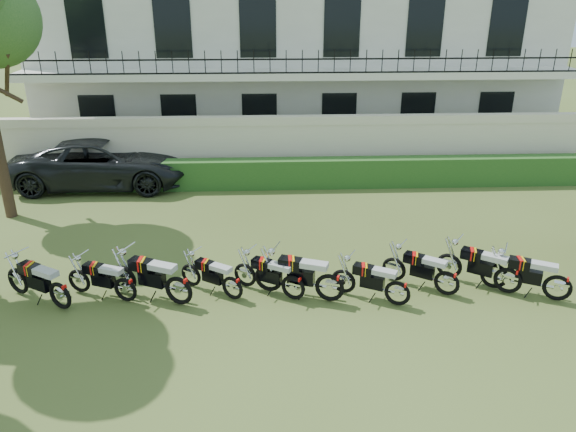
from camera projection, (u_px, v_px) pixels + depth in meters
name	position (u px, v px, depth m)	size (l,w,h in m)	color
ground	(326.00, 295.00, 12.69)	(100.00, 100.00, 0.00)	#435020
perimeter_wall	(303.00, 148.00, 19.61)	(30.00, 0.35, 2.30)	beige
hedge	(333.00, 173.00, 19.17)	(18.00, 0.60, 1.00)	#1D4D1B
building	(294.00, 53.00, 24.11)	(20.40, 9.60, 7.40)	silver
motorcycle_0	(59.00, 289.00, 11.93)	(1.75, 1.10, 1.08)	black
motorcycle_1	(125.00, 284.00, 12.24)	(1.69, 0.80, 0.97)	black
motorcycle_2	(178.00, 284.00, 12.08)	(1.97, 1.00, 1.15)	black
motorcycle_3	(232.00, 283.00, 12.34)	(1.49, 1.00, 0.93)	black
motorcycle_4	(293.00, 282.00, 12.32)	(1.62, 0.99, 0.99)	black
motorcycle_5	(330.00, 281.00, 12.21)	(1.99, 0.90, 1.13)	black
motorcycle_6	(398.00, 287.00, 12.09)	(1.65, 0.94, 0.99)	black
motorcycle_7	(448.00, 277.00, 12.48)	(1.57, 1.11, 1.00)	black
motorcycle_8	(509.00, 274.00, 12.55)	(1.67, 1.19, 1.07)	black
motorcycle_9	(559.00, 282.00, 12.26)	(1.77, 0.99, 1.05)	black
suv	(104.00, 162.00, 19.19)	(2.72, 5.91, 1.64)	black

